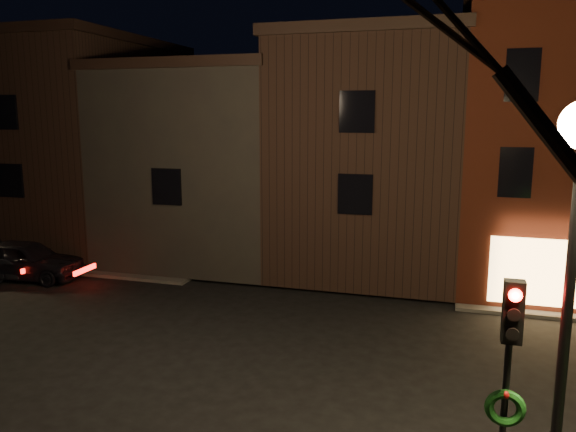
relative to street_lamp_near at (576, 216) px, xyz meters
name	(u,v)px	position (x,y,z in m)	size (l,w,h in m)	color
ground	(264,354)	(-6.20, 6.00, -5.18)	(120.00, 120.00, 0.00)	black
sidewalk_far_left	(88,206)	(-26.20, 26.00, -5.12)	(30.00, 30.00, 0.12)	#2D2B28
corner_building	(546,142)	(1.80, 15.47, 0.22)	(6.50, 8.50, 10.50)	#45160C
row_building_a	(376,153)	(-4.70, 16.50, -0.34)	(7.30, 10.30, 9.40)	black
row_building_b	(219,160)	(-11.95, 16.50, -0.85)	(7.80, 10.30, 8.40)	black
row_building_c	(84,142)	(-19.20, 16.50, -0.09)	(7.30, 10.30, 9.90)	black
street_lamp_near	(576,216)	(0.00, 0.00, 0.00)	(0.60, 0.60, 6.48)	black
traffic_signal	(508,371)	(-0.60, 0.49, -2.37)	(0.58, 0.38, 4.05)	black
parked_car_a	(24,260)	(-17.56, 10.03, -4.39)	(1.87, 4.64, 1.58)	black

